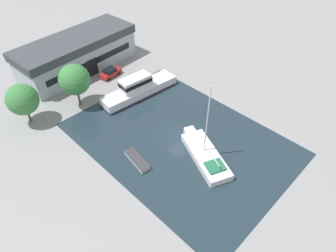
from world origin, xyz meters
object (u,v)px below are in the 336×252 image
Objects in this scene: warehouse_building at (77,53)px; small_dinghy at (137,160)px; sailboat_moored at (205,155)px; quay_tree_by_water at (22,100)px; parked_car at (111,72)px; quay_tree_near_building at (74,80)px; motor_cruiser at (138,88)px.

small_dinghy is at bearing -110.66° from warehouse_building.
small_dinghy is at bearing 162.20° from sailboat_moored.
parked_car is at bearing 5.36° from quay_tree_by_water.
quay_tree_near_building is (-6.35, -9.75, 1.64)m from warehouse_building.
quay_tree_by_water is 0.57× the size of sailboat_moored.
quay_tree_near_building is 0.51× the size of motor_cruiser.
quay_tree_near_building reaches higher than parked_car.
sailboat_moored is at bearing 174.86° from motor_cruiser.
motor_cruiser is at bearing -8.30° from parked_car.
small_dinghy is (-1.54, -15.97, -4.51)m from quay_tree_near_building.
motor_cruiser reaches higher than parked_car.
quay_tree_by_water is 16.85m from parked_car.
sailboat_moored is 0.81× the size of motor_cruiser.
motor_cruiser is 15.01m from small_dinghy.
sailboat_moored is (13.01, -23.74, -3.59)m from quay_tree_by_water.
parked_car is (2.35, -6.54, -2.32)m from warehouse_building.
parked_car is at bearing 106.32° from sailboat_moored.
quay_tree_by_water is at bearing -91.34° from parked_car.
warehouse_building is at bearing 13.67° from motor_cruiser.
parked_car is (16.43, 1.54, -3.40)m from quay_tree_by_water.
sailboat_moored is (-3.43, -25.29, -0.19)m from parked_car.
warehouse_building is 27.06m from small_dinghy.
sailboat_moored is 17.54m from motor_cruiser.
quay_tree_by_water is at bearing 142.75° from sailboat_moored.
quay_tree_by_water is 1.37× the size of small_dinghy.
small_dinghy is (6.19, -17.64, -3.95)m from quay_tree_by_water.
quay_tree_near_building is 23.07m from sailboat_moored.
motor_cruiser reaches higher than small_dinghy.
quay_tree_near_building is at bearing 127.46° from sailboat_moored.
warehouse_building is 7.33m from parked_car.
quay_tree_by_water is (-14.08, -8.08, 1.08)m from warehouse_building.
parked_car is 21.75m from small_dinghy.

